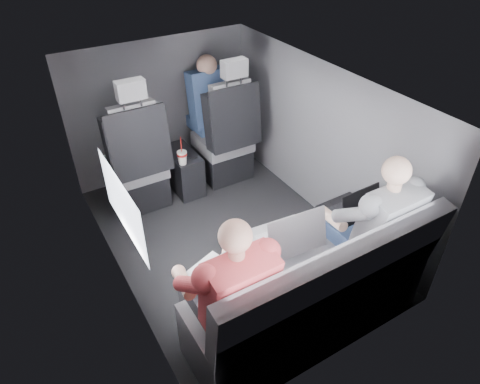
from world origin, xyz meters
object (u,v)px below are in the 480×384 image
laptop_black (350,207)px  passenger_rear_left (226,291)px  front_seat_right (226,142)px  soda_cup (182,157)px  passenger_rear_right (368,226)px  front_seat_left (137,168)px  center_console (183,170)px  passenger_front_right (208,101)px  laptop_silver (286,235)px  laptop_white (213,274)px  rear_bench (311,299)px

laptop_black → passenger_rear_left: bearing=-169.5°
front_seat_right → laptop_black: size_ratio=3.78×
soda_cup → laptop_black: size_ratio=0.81×
laptop_black → passenger_rear_right: passenger_rear_right is taller
front_seat_left → center_console: bearing=5.1°
front_seat_left → passenger_rear_left: 1.82m
passenger_front_right → laptop_silver: bearing=-103.0°
passenger_front_right → center_console: bearing=-152.2°
front_seat_right → center_console: (-0.45, 0.04, -0.20)m
front_seat_left → laptop_black: front_seat_left is taller
front_seat_left → laptop_silver: size_ratio=3.02×
passenger_rear_right → laptop_white: bearing=172.5°
center_console → laptop_silver: 1.72m
front_seat_right → soda_cup: front_seat_right is taller
front_seat_right → passenger_rear_left: size_ratio=1.07×
laptop_silver → rear_bench: bearing=-86.2°
center_console → front_seat_right: bearing=-5.1°
center_console → laptop_white: size_ratio=1.33×
passenger_front_right → rear_bench: bearing=-100.8°
laptop_black → soda_cup: bearing=112.8°
front_seat_left → soda_cup: (0.38, -0.15, 0.07)m
rear_bench → passenger_rear_left: bearing=170.2°
center_console → laptop_black: (0.54, -1.64, 0.43)m
laptop_white → passenger_rear_left: size_ratio=0.31×
laptop_silver → laptop_black: 0.56m
front_seat_right → rear_bench: bearing=-103.3°
center_console → laptop_white: (-0.57, -1.70, 0.43)m
soda_cup → passenger_front_right: 0.69m
front_seat_right → center_console: front_seat_right is taller
front_seat_left → passenger_rear_left: bearing=-93.4°
laptop_black → passenger_rear_right: (-0.02, -0.20, -0.01)m
rear_bench → laptop_silver: 0.43m
laptop_white → rear_bench: bearing=-22.7°
front_seat_left → laptop_black: 1.90m
rear_bench → passenger_rear_right: 0.61m
soda_cup → passenger_front_right: passenger_front_right is taller
soda_cup → passenger_rear_left: passenger_rear_left is taller
laptop_black → rear_bench: bearing=-150.9°
passenger_rear_right → rear_bench: bearing=-169.5°
laptop_black → passenger_rear_left: size_ratio=0.28×
center_console → passenger_front_right: size_ratio=0.63×
rear_bench → laptop_black: bearing=29.1°
laptop_black → center_console: bearing=108.2°
center_console → laptop_silver: bearing=-90.6°
front_seat_left → front_seat_right: 0.90m
laptop_white → laptop_silver: size_ratio=0.86×
laptop_white → laptop_silver: 0.55m
rear_bench → laptop_silver: size_ratio=3.83×
front_seat_left → passenger_rear_left: (-0.11, -1.81, 0.21)m
soda_cup → laptop_white: (-0.49, -1.52, 0.16)m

